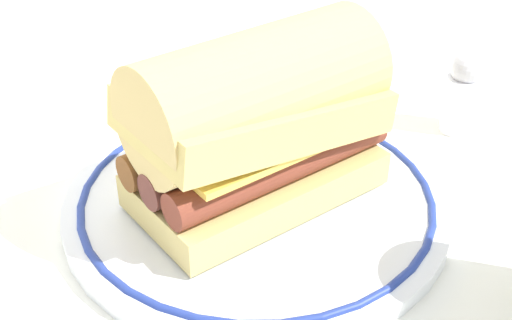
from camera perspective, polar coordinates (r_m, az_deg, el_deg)
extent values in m
plane|color=white|center=(0.54, 1.07, -4.65)|extent=(1.50, 1.50, 0.00)
cylinder|color=white|center=(0.54, 0.00, -3.43)|extent=(0.29, 0.29, 0.01)
torus|color=navy|center=(0.54, 0.00, -2.92)|extent=(0.27, 0.27, 0.01)
cube|color=#D3BA6C|center=(0.53, 0.00, -1.53)|extent=(0.19, 0.11, 0.03)
cylinder|color=brown|center=(0.50, 1.94, -0.53)|extent=(0.18, 0.04, 0.03)
cylinder|color=brown|center=(0.51, 0.00, 0.87)|extent=(0.18, 0.04, 0.03)
cylinder|color=brown|center=(0.53, -1.80, 2.17)|extent=(0.18, 0.04, 0.03)
cube|color=#EFC64C|center=(0.51, 0.00, 2.37)|extent=(0.15, 0.10, 0.01)
cube|color=#D8BF6A|center=(0.50, 0.00, 4.10)|extent=(0.19, 0.11, 0.05)
cylinder|color=#D4B66F|center=(0.49, 0.00, 5.62)|extent=(0.18, 0.09, 0.08)
cylinder|color=white|center=(0.66, 16.10, 4.33)|extent=(0.03, 0.03, 0.05)
sphere|color=silver|center=(0.64, 16.58, 7.05)|extent=(0.03, 0.03, 0.03)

